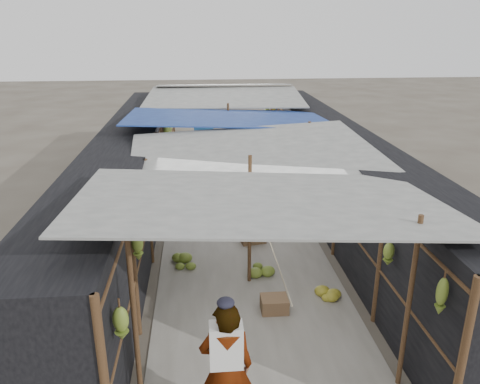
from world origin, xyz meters
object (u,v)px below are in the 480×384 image
object	(u,v)px
crate_near	(274,305)
black_basin	(276,171)
shopper_blue	(218,174)
vendor_seated	(255,174)
vendor_elderly	(226,367)

from	to	relation	value
crate_near	black_basin	bearing A→B (deg)	80.80
shopper_blue	black_basin	bearing A→B (deg)	24.52
black_basin	shopper_blue	distance (m)	3.27
crate_near	shopper_blue	size ratio (longest dim) A/B	0.31
crate_near	black_basin	distance (m)	8.32
crate_near	shopper_blue	bearing A→B (deg)	97.33
shopper_blue	vendor_seated	distance (m)	1.67
black_basin	shopper_blue	world-z (taller)	shopper_blue
vendor_seated	shopper_blue	bearing A→B (deg)	-71.49
vendor_elderly	vendor_seated	distance (m)	9.45
black_basin	vendor_elderly	world-z (taller)	vendor_elderly
black_basin	shopper_blue	size ratio (longest dim) A/B	0.37
vendor_elderly	shopper_blue	xyz separation A→B (m)	(0.28, 8.22, -0.12)
black_basin	shopper_blue	xyz separation A→B (m)	(-2.09, -2.42, 0.69)
vendor_elderly	black_basin	bearing A→B (deg)	-101.34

